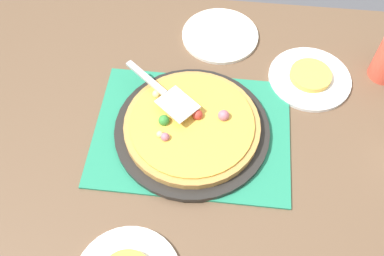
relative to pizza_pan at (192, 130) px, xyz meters
The scene contains 9 objects.
ground_plane 0.76m from the pizza_pan, ahead, with size 8.00×8.00×0.00m, color #4C4C51.
dining_table 0.12m from the pizza_pan, ahead, with size 1.40×1.00×0.75m.
placemat 0.01m from the pizza_pan, ahead, with size 0.48×0.36×0.01m, color #237F5B.
pizza_pan is the anchor object (origin of this frame).
pizza 0.02m from the pizza_pan, 32.51° to the right, with size 0.33×0.33×0.05m.
plate_near_left 0.36m from the pizza_pan, 145.47° to the right, with size 0.22×0.22×0.01m, color white.
plate_side 0.34m from the pizza_pan, 97.52° to the right, with size 0.22×0.22×0.01m, color white.
served_slice_left 0.36m from the pizza_pan, 145.47° to the right, with size 0.11×0.11×0.02m, color #EAB747.
pizza_server 0.11m from the pizza_pan, 39.79° to the right, with size 0.20×0.18×0.01m.
Camera 1 is at (-0.06, 0.57, 1.64)m, focal length 40.10 mm.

